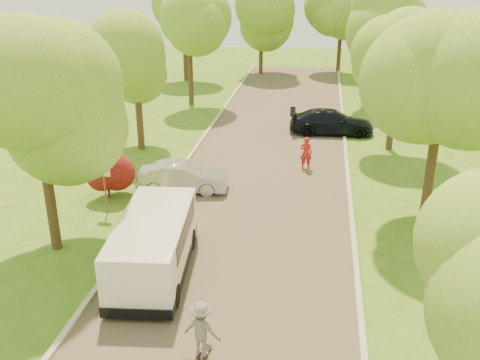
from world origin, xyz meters
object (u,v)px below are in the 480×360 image
Objects in this scene: dark_sedan at (331,122)px; longboard at (202,354)px; street_sign at (104,178)px; minivan at (154,245)px; skateboarder at (202,329)px; silver_sedan at (183,177)px; person_striped at (306,153)px; person_olive at (322,122)px.

dark_sedan is 20.51m from longboard.
street_sign is 9.77m from longboard.
street_sign is 5.26m from minivan.
street_sign is 2.63× the size of longboard.
skateboarder is at bearing -62.86° from minivan.
silver_sedan is (2.50, 2.72, -0.91)m from street_sign.
longboard is (-3.37, -20.22, -0.63)m from dark_sedan.
skateboarder is (3.20, -10.52, 0.23)m from silver_sedan.
dark_sedan is 3.02× the size of person_striped.
minivan reaches higher than person_olive.
silver_sedan is at bearing 91.12° from minivan.
silver_sedan is 0.80× the size of dark_sedan.
skateboarder reaches higher than silver_sedan.
silver_sedan is 11.72m from dark_sedan.
street_sign is at bearing 132.12° from silver_sedan.
minivan is at bearing 157.55° from dark_sedan.
street_sign is 15.40m from dark_sedan.
dark_sedan reaches higher than silver_sedan.
street_sign is 14.82m from person_olive.
skateboarder is at bearing -53.86° from street_sign.
silver_sedan is 2.43× the size of person_striped.
minivan reaches higher than skateboarder.
person_olive is at bearing 66.52° from minivan.
person_striped reaches higher than dark_sedan.
person_olive is (8.52, 12.10, -0.77)m from street_sign.
silver_sedan is 4.81× the size of longboard.
person_olive is at bearing -86.99° from longboard.
minivan is 11.32m from person_striped.
person_striped is at bearing -61.08° from silver_sedan.
skateboarder is at bearing -168.36° from silver_sedan.
silver_sedan is 2.55× the size of skateboarder.
person_olive is at bearing -37.95° from silver_sedan.
person_striped is (7.80, 6.32, -0.75)m from street_sign.
silver_sedan reaches higher than longboard.
street_sign reaches higher than person_striped.
person_striped is at bearing 72.75° from person_olive.
person_olive is at bearing 54.85° from street_sign.
person_olive is (6.02, 9.38, 0.14)m from silver_sedan.
longboard is (3.20, -10.52, -0.57)m from silver_sedan.
person_striped is (2.10, 14.12, -0.06)m from skateboarder.
person_striped reaches higher than person_olive.
street_sign is at bearing -42.78° from skateboarder.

